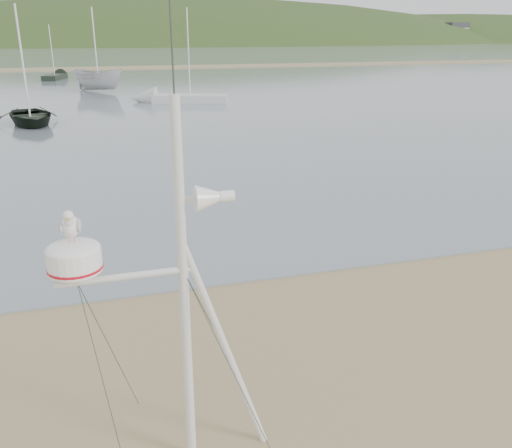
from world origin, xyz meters
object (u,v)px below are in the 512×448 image
object	(u,v)px
boat_dark	(25,81)
boat_white	(96,60)
mast_rig	(183,370)
sailboat_white_near	(166,98)
sailboat_dark_mid	(59,76)

from	to	relation	value
boat_dark	boat_white	world-z (taller)	boat_white
mast_rig	sailboat_white_near	xyz separation A→B (m)	(4.21, 32.64, -0.89)
sailboat_white_near	sailboat_dark_mid	size ratio (longest dim) A/B	1.17
sailboat_white_near	boat_white	bearing A→B (deg)	116.07
mast_rig	sailboat_dark_mid	xyz separation A→B (m)	(-3.54, 55.46, -0.89)
boat_white	boat_dark	bearing A→B (deg)	-148.93
sailboat_dark_mid	mast_rig	bearing A→B (deg)	-86.35
boat_white	sailboat_dark_mid	size ratio (longest dim) A/B	0.84
boat_white	sailboat_dark_mid	xyz separation A→B (m)	(-3.61, 14.36, -2.14)
mast_rig	boat_dark	size ratio (longest dim) A/B	1.13
boat_dark	sailboat_white_near	xyz separation A→B (m)	(7.93, 7.43, -1.91)
mast_rig	sailboat_white_near	bearing A→B (deg)	82.65
mast_rig	sailboat_dark_mid	size ratio (longest dim) A/B	0.86
sailboat_dark_mid	sailboat_white_near	bearing A→B (deg)	-71.25
mast_rig	sailboat_dark_mid	world-z (taller)	sailboat_dark_mid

